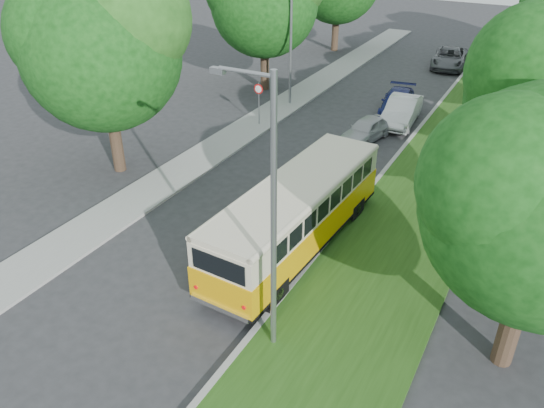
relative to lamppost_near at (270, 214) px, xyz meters
The scene contains 13 objects.
ground 6.56m from the lamppost_near, 149.28° to the left, with size 120.00×120.00×0.00m, color #2C2C2F.
curb 8.66m from the lamppost_near, 94.62° to the left, with size 0.20×70.00×0.15m, color gray.
grass_verge 8.82m from the lamppost_near, 76.91° to the left, with size 4.50×70.00×0.13m, color #224913.
sidewalk 12.49m from the lamppost_near, 140.22° to the left, with size 2.20×70.00×0.12m, color gray.
treeline 20.58m from the lamppost_near, 92.96° to the left, with size 24.27×41.91×9.46m.
lamppost_near is the anchor object (origin of this frame).
lamppost_far 20.53m from the lamppost_near, 115.71° to the left, with size 1.71×0.16×7.50m.
warning_sign 17.10m from the lamppost_near, 121.02° to the left, with size 0.56×0.10×2.50m.
vintage_bus 5.72m from the lamppost_near, 107.98° to the left, with size 2.39×9.30×2.76m, color #F1A907, non-canonical shape.
car_silver 16.15m from the lamppost_near, 100.02° to the left, with size 1.44×3.59×1.22m, color #B3B4B9.
car_white 19.15m from the lamppost_near, 95.54° to the left, with size 1.58×4.53×1.49m, color silver.
car_blue 20.67m from the lamppost_near, 97.02° to the left, with size 1.84×4.53×1.31m, color navy.
car_grey 32.12m from the lamppost_near, 93.68° to the left, with size 2.36×5.11×1.42m, color #53555A.
Camera 1 is at (9.64, -12.36, 11.17)m, focal length 35.00 mm.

